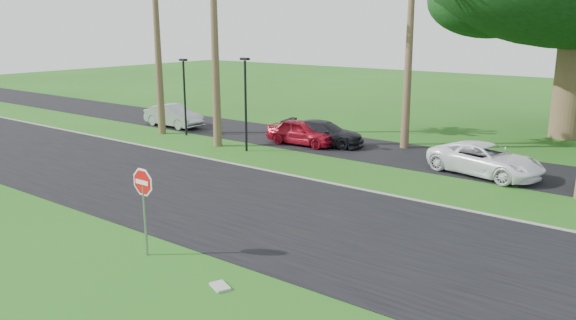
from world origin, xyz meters
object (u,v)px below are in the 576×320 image
(car_dark, at_px, (323,133))
(stop_sign_near, at_px, (143,194))
(car_minivan, at_px, (486,160))
(car_silver, at_px, (174,116))
(car_red, at_px, (302,132))

(car_dark, bearing_deg, stop_sign_near, -175.42)
(car_dark, bearing_deg, car_minivan, -106.75)
(car_silver, bearing_deg, car_red, -86.05)
(car_red, bearing_deg, stop_sign_near, -164.06)
(stop_sign_near, bearing_deg, car_dark, 105.65)
(stop_sign_near, relative_size, car_red, 0.67)
(car_silver, bearing_deg, car_dark, -83.20)
(car_red, height_order, car_minivan, car_minivan)
(stop_sign_near, relative_size, car_silver, 0.64)
(car_minivan, bearing_deg, car_silver, 102.83)
(car_dark, bearing_deg, car_silver, 85.07)
(car_minivan, bearing_deg, car_red, 100.34)
(car_silver, distance_m, car_red, 9.48)
(car_silver, distance_m, car_minivan, 19.21)
(stop_sign_near, height_order, car_minivan, stop_sign_near)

